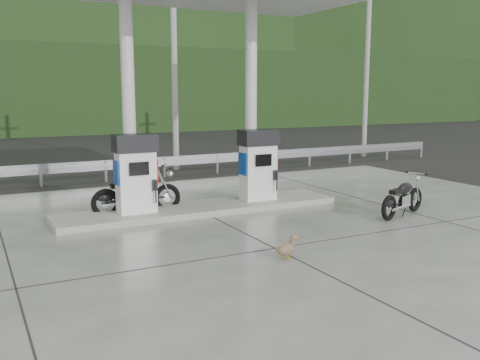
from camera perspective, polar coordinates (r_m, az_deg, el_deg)
name	(u,v)px	position (r m, az deg, el deg)	size (l,w,h in m)	color
ground	(249,237)	(10.94, 1.02, -6.06)	(160.00, 160.00, 0.00)	black
forecourt_apron	(249,236)	(10.94, 1.02, -6.01)	(18.00, 14.00, 0.02)	slate
pump_island	(201,208)	(13.11, -4.19, -3.04)	(7.00, 1.40, 0.15)	gray
gas_pump_left	(136,174)	(12.40, -11.05, 0.67)	(0.95, 0.55, 1.80)	white
gas_pump_right	(258,165)	(13.63, 1.96, 1.63)	(0.95, 0.55, 1.80)	white
canopy_column_left	(129,102)	(12.64, -11.80, 8.10)	(0.30, 0.30, 5.00)	white
canopy_column_right	(251,101)	(13.86, 1.18, 8.40)	(0.30, 0.30, 5.00)	white
guardrail	(135,158)	(18.12, -11.09, 2.27)	(26.00, 0.16, 1.42)	#9D9FA5
road	(110,166)	(21.57, -13.66, 1.42)	(60.00, 7.00, 0.01)	black
utility_pole_b	(174,61)	(20.07, -7.03, 12.47)	(0.22, 0.22, 8.00)	#9A9B95
utility_pole_c	(367,66)	(24.70, 13.38, 11.72)	(0.22, 0.22, 8.00)	#9A9B95
tree_band	(42,90)	(39.59, -20.34, 9.01)	(80.00, 6.00, 6.00)	black
forested_hills	(10,116)	(69.52, -23.35, 6.31)	(100.00, 40.00, 140.00)	black
motorcycle_left	(137,194)	(12.98, -10.94, -1.49)	(2.03, 0.64, 0.96)	black
motorcycle_right	(403,198)	(13.16, 16.97, -1.86)	(1.77, 0.56, 0.84)	black
duck	(286,250)	(9.44, 4.94, -7.41)	(0.49, 0.14, 0.35)	brown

